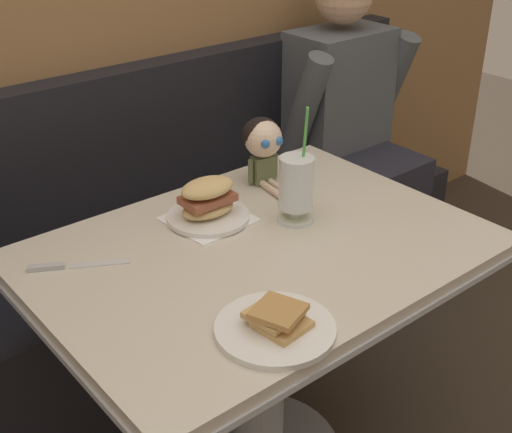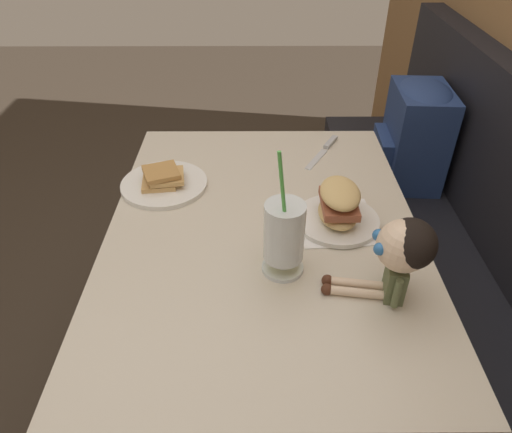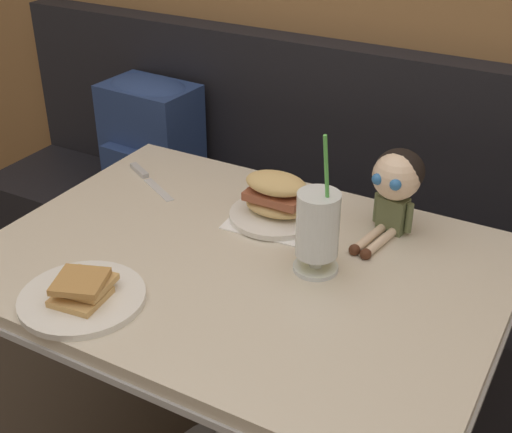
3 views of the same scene
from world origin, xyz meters
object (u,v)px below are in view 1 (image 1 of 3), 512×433
Objects in this scene: milkshake_glass at (296,186)px; butter_knife at (61,266)px; toast_plate at (276,325)px; sandwich_plate at (208,204)px; seated_doll at (263,142)px; diner_patron at (345,108)px.

milkshake_glass is 1.47× the size of butter_knife.
toast_plate is 0.51m from sandwich_plate.
toast_plate is at bearing -137.12° from milkshake_glass.
sandwich_plate is 0.28m from seated_doll.
milkshake_glass is at bearing -40.58° from sandwich_plate.
milkshake_glass reaches higher than toast_plate.
sandwich_plate is 1.02× the size of butter_knife.
milkshake_glass is at bearing -109.75° from seated_doll.
toast_plate is 0.72m from seated_doll.
seated_doll is 0.74m from diner_patron.
sandwich_plate is (0.18, 0.48, 0.03)m from toast_plate.
diner_patron is at bearing 24.75° from seated_doll.
milkshake_glass is at bearing -144.20° from diner_patron.
diner_patron is (1.33, 0.36, -0.00)m from butter_knife.
butter_knife is (-0.58, 0.18, -0.10)m from milkshake_glass.
milkshake_glass reaches higher than sandwich_plate.
diner_patron is at bearing 38.23° from toast_plate.
sandwich_plate is at bearing 139.42° from milkshake_glass.
seated_doll is at bearing 70.25° from milkshake_glass.
sandwich_plate is 0.97× the size of seated_doll.
diner_patron reaches higher than sandwich_plate.
sandwich_plate is 0.27× the size of diner_patron.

